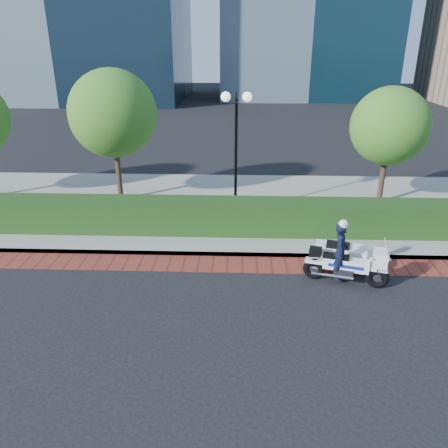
{
  "coord_description": "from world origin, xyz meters",
  "views": [
    {
      "loc": [
        1.15,
        -9.5,
        5.88
      ],
      "look_at": [
        0.71,
        2.1,
        1.0
      ],
      "focal_mm": 35.0,
      "sensor_mm": 36.0,
      "label": 1
    }
  ],
  "objects_px": {
    "tree_b": "(113,114)",
    "tree_c": "(390,126)",
    "police_motorcycle": "(343,257)",
    "lamppost": "(236,135)"
  },
  "relations": [
    {
      "from": "lamppost",
      "to": "tree_b",
      "type": "relative_size",
      "value": 0.86
    },
    {
      "from": "tree_b",
      "to": "tree_c",
      "type": "relative_size",
      "value": 1.14
    },
    {
      "from": "police_motorcycle",
      "to": "tree_c",
      "type": "bearing_deg",
      "value": 80.15
    },
    {
      "from": "tree_b",
      "to": "tree_c",
      "type": "height_order",
      "value": "tree_b"
    },
    {
      "from": "tree_b",
      "to": "police_motorcycle",
      "type": "relative_size",
      "value": 2.26
    },
    {
      "from": "tree_b",
      "to": "police_motorcycle",
      "type": "bearing_deg",
      "value": -36.93
    },
    {
      "from": "tree_c",
      "to": "police_motorcycle",
      "type": "bearing_deg",
      "value": -114.83
    },
    {
      "from": "lamppost",
      "to": "police_motorcycle",
      "type": "height_order",
      "value": "lamppost"
    },
    {
      "from": "lamppost",
      "to": "police_motorcycle",
      "type": "bearing_deg",
      "value": -55.69
    },
    {
      "from": "lamppost",
      "to": "tree_c",
      "type": "distance_m",
      "value": 5.65
    }
  ]
}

